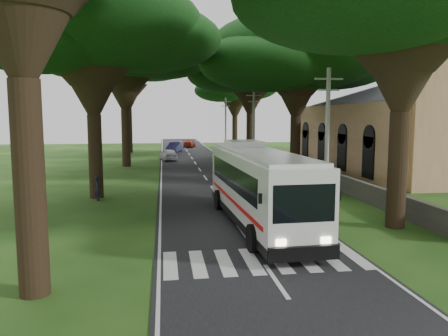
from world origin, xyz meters
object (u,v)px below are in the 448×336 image
Objects in this scene: distant_car_b at (175,147)px; pedestrian at (98,188)px; pole_near at (327,137)px; distant_car_c at (189,143)px; pole_mid at (254,128)px; distant_car_a at (168,155)px; pole_far at (226,124)px; church at (392,121)px; coach_bus at (258,185)px.

distant_car_b is 2.75× the size of pedestrian.
pole_near is 1.81× the size of distant_car_c.
pole_mid is 13.24m from distant_car_a.
distant_car_a is 25.10m from pedestrian.
distant_car_a is at bearing -129.11° from pole_far.
distant_car_a is 12.68m from distant_car_b.
church is at bearing -63.18° from pole_far.
distant_car_c is 2.74× the size of pedestrian.
distant_car_b is 9.81m from distant_car_c.
distant_car_a is at bearing 91.92° from distant_car_c.
church is at bearing 127.02° from distant_car_c.
distant_car_b is at bearing -24.66° from pedestrian.
pole_near is 40.00m from pole_far.
church reaches higher than distant_car_b.
distant_car_c is at bearing 115.32° from church.
pole_far is 1.94× the size of distant_car_a.
distant_car_c is at bearing -111.34° from distant_car_a.
pole_mid is 1.81× the size of distant_car_c.
pole_near is at bearing -128.50° from church.
pole_far is 4.97× the size of pedestrian.
coach_bus is (-4.50, -2.64, -2.19)m from pole_near.
pole_far is 42.93m from coach_bus.
church is 28.05m from pedestrian.
coach_bus is 11.63m from pedestrian.
distant_car_c is at bearing 90.90° from distant_car_b.
coach_bus reaches higher than distant_car_c.
distant_car_a is at bearing 146.14° from church.
distant_car_a is 2.56× the size of pedestrian.
pole_near is at bearing -90.00° from pole_far.
distant_car_a is (-4.00, 32.18, -1.26)m from coach_bus.
church is 3.00× the size of pole_far.
pole_near reaches higher than distant_car_a.
pole_mid is at bearing 120.11° from distant_car_a.
church is 25.47m from distant_car_a.
church is 33.40m from distant_car_b.
distant_car_b is 37.73m from pedestrian.
pole_mid reaches higher than distant_car_a.
pole_far reaches higher than distant_car_b.
pedestrian is at bearing -82.27° from distant_car_b.
church reaches higher than pedestrian.
distant_car_c is (-4.70, 11.61, -3.51)m from pole_far.
coach_bus is 54.26m from distant_car_c.
pole_mid is 20.38m from pedestrian.
coach_bus is 32.46m from distant_car_a.
pole_near reaches higher than distant_car_c.
church is 5.44× the size of distant_car_c.
pole_mid is at bearing -56.99° from pedestrian.
pedestrian is (-13.27, -15.09, -3.38)m from pole_mid.
pole_near reaches higher than distant_car_b.
pole_far is at bearing 90.00° from pole_mid.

